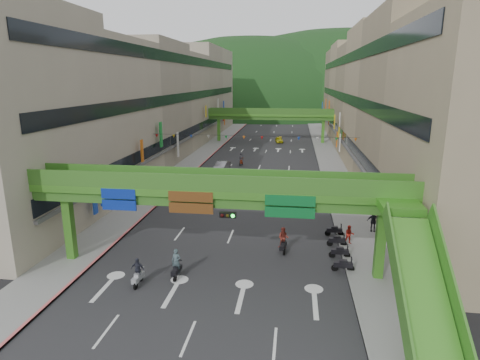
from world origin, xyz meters
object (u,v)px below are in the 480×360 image
at_px(scooter_rider_mid, 283,240).
at_px(car_yellow, 279,140).
at_px(pedestrian_red, 349,236).
at_px(scooter_rider_near, 176,265).
at_px(car_silver, 221,167).
at_px(overpass_near, 228,202).

height_order(scooter_rider_mid, car_yellow, scooter_rider_mid).
relative_size(scooter_rider_mid, pedestrian_red, 1.31).
bearing_deg(car_yellow, pedestrian_red, -90.19).
xyz_separation_m(scooter_rider_near, car_silver, (-2.70, 31.77, -0.23)).
distance_m(overpass_near, scooter_rider_mid, 6.84).
bearing_deg(pedestrian_red, scooter_rider_near, -153.34).
distance_m(scooter_rider_near, car_yellow, 60.65).
relative_size(overpass_near, car_yellow, 7.82).
distance_m(overpass_near, car_yellow, 59.58).
height_order(scooter_rider_near, car_silver, scooter_rider_near).
xyz_separation_m(overpass_near, scooter_rider_mid, (3.63, 4.03, -4.16)).
bearing_deg(car_yellow, scooter_rider_near, -102.74).
bearing_deg(scooter_rider_near, car_silver, 94.86).
distance_m(overpass_near, pedestrian_red, 11.63).
distance_m(scooter_rider_near, car_silver, 31.89).
height_order(scooter_rider_mid, car_silver, scooter_rider_mid).
bearing_deg(car_silver, scooter_rider_near, -78.47).
height_order(scooter_rider_near, scooter_rider_mid, scooter_rider_near).
bearing_deg(overpass_near, car_silver, 101.24).
relative_size(car_silver, car_yellow, 1.25).
relative_size(scooter_rider_near, car_yellow, 0.58).
relative_size(scooter_rider_near, pedestrian_red, 1.34).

